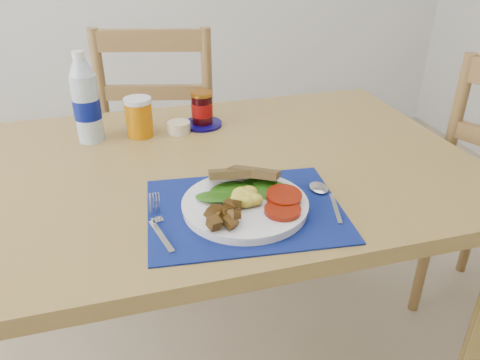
# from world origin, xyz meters

# --- Properties ---
(table) EXTENTS (1.40, 0.90, 0.75)m
(table) POSITION_xyz_m (0.00, 0.20, 0.67)
(table) COLOR brown
(table) RESTS_ON ground
(chair_far) EXTENTS (0.53, 0.52, 1.19)m
(chair_far) POSITION_xyz_m (-0.02, 0.92, 0.60)
(chair_far) COLOR brown
(chair_far) RESTS_ON ground
(placemat) EXTENTS (0.45, 0.36, 0.00)m
(placemat) POSITION_xyz_m (0.04, -0.05, 0.75)
(placemat) COLOR #040932
(placemat) RESTS_ON table
(breakfast_plate) EXTENTS (0.27, 0.27, 0.06)m
(breakfast_plate) POSITION_xyz_m (0.04, -0.05, 0.77)
(breakfast_plate) COLOR silver
(breakfast_plate) RESTS_ON placemat
(fork) EXTENTS (0.04, 0.17, 0.00)m
(fork) POSITION_xyz_m (-0.15, -0.06, 0.76)
(fork) COLOR #B2B5BA
(fork) RESTS_ON placemat
(spoon) EXTENTS (0.04, 0.18, 0.01)m
(spoon) POSITION_xyz_m (0.23, -0.04, 0.76)
(spoon) COLOR #B2B5BA
(spoon) RESTS_ON placemat
(water_bottle) EXTENTS (0.07, 0.07, 0.25)m
(water_bottle) POSITION_xyz_m (-0.28, 0.43, 0.86)
(water_bottle) COLOR #ADBFCC
(water_bottle) RESTS_ON table
(juice_glass) EXTENTS (0.08, 0.08, 0.11)m
(juice_glass) POSITION_xyz_m (-0.14, 0.43, 0.80)
(juice_glass) COLOR #BE6905
(juice_glass) RESTS_ON table
(ramekin) EXTENTS (0.07, 0.07, 0.03)m
(ramekin) POSITION_xyz_m (-0.03, 0.42, 0.77)
(ramekin) COLOR beige
(ramekin) RESTS_ON table
(jam_on_saucer) EXTENTS (0.12, 0.12, 0.11)m
(jam_on_saucer) POSITION_xyz_m (0.05, 0.46, 0.80)
(jam_on_saucer) COLOR #0A0551
(jam_on_saucer) RESTS_ON table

